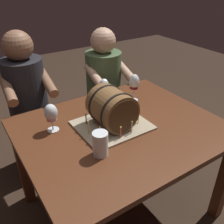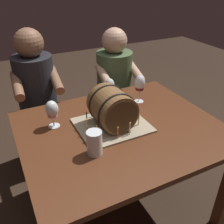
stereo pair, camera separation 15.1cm
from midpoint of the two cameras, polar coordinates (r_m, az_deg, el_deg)
The scene contains 9 objects.
ground_plane at distance 2.04m, azimuth 3.95°, elevation -20.68°, with size 8.00×8.00×0.00m, color #332319.
dining_table at distance 1.61m, azimuth 4.72°, elevation -6.65°, with size 1.22×1.00×0.72m.
barrel_cake at distance 1.50m, azimuth 2.88°, elevation 0.41°, with size 0.43×0.36×0.25m.
wine_glass_red at distance 1.80m, azimuth 8.77°, elevation 6.22°, with size 0.07×0.07×0.20m.
wine_glass_white at distance 1.82m, azimuth 1.86°, elevation 5.91°, with size 0.07×0.07×0.17m.
wine_glass_rose at distance 1.52m, azimuth -10.78°, elevation 0.32°, with size 0.08×0.08×0.18m.
beer_pint at distance 1.31m, azimuth -0.70°, elevation -7.38°, with size 0.08×0.08×0.14m.
person_seated_left at distance 2.16m, azimuth -14.24°, elevation 0.64°, with size 0.36×0.46×1.21m.
person_seated_right at distance 2.39m, azimuth 2.34°, elevation 3.88°, with size 0.39×0.49×1.14m.
Camera 2 is at (-0.63, -1.13, 1.58)m, focal length 40.18 mm.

